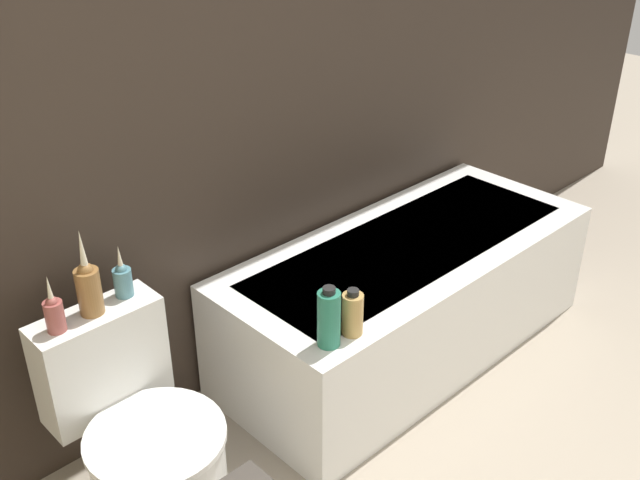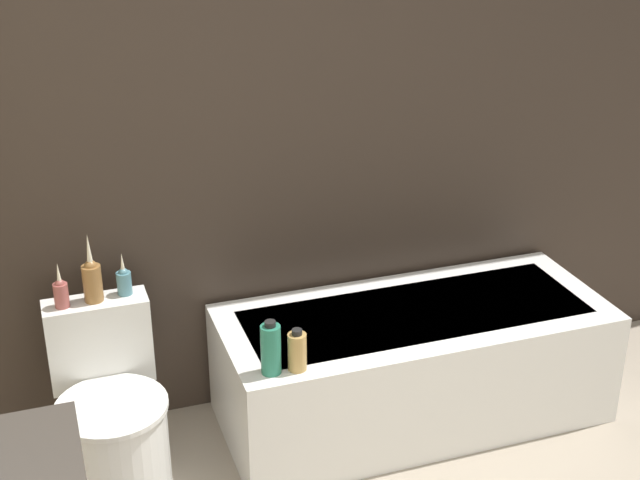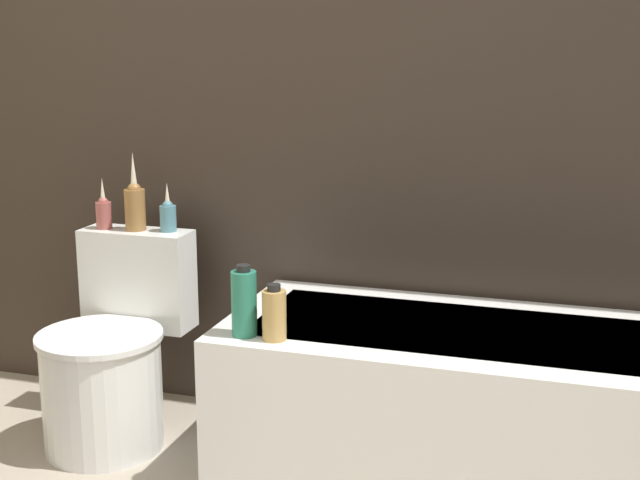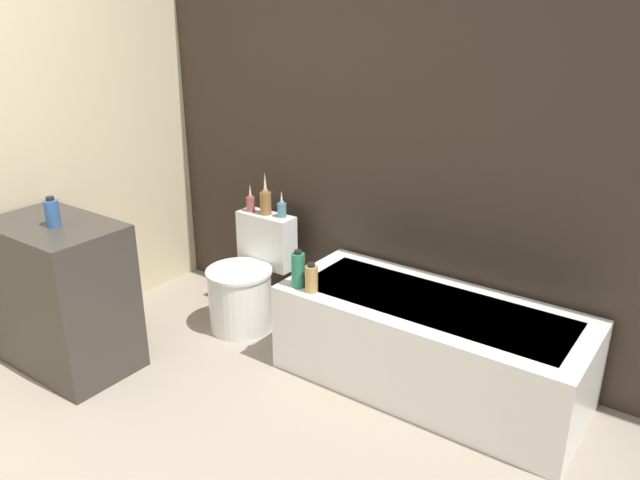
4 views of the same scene
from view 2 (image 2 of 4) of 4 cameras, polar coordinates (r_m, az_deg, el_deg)
name	(u,v)px [view 2 (image 2 of 4)]	position (r m, az deg, el deg)	size (l,w,h in m)	color
wall_back_tiled	(210,120)	(3.57, -7.06, 7.65)	(6.40, 0.06, 2.60)	#332821
bathtub	(413,363)	(3.88, 5.96, -7.83)	(1.64, 0.69, 0.51)	white
toilet	(112,422)	(3.55, -13.18, -11.28)	(0.42, 0.56, 0.70)	white
vase_gold	(61,292)	(3.48, -16.26, -3.22)	(0.06, 0.06, 0.18)	#994C47
vase_silver	(92,279)	(3.48, -14.39, -2.41)	(0.07, 0.07, 0.28)	olive
vase_bronze	(124,280)	(3.52, -12.44, -2.52)	(0.06, 0.06, 0.17)	teal
shampoo_bottle_tall	(271,349)	(3.28, -3.17, -6.97)	(0.08, 0.08, 0.22)	#267259
shampoo_bottle_short	(297,351)	(3.31, -1.47, -7.12)	(0.07, 0.07, 0.17)	tan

